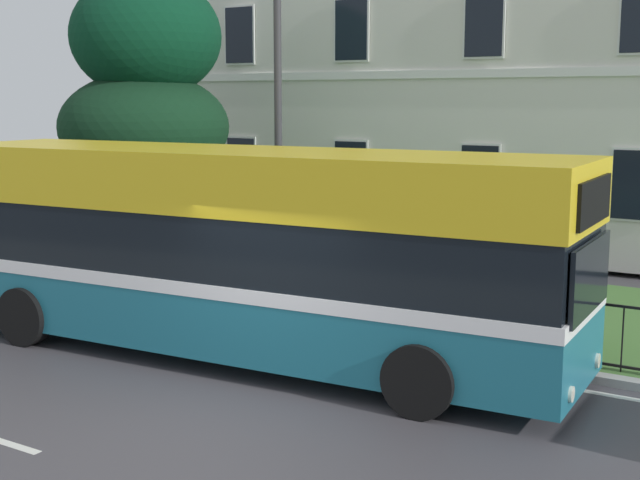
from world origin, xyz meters
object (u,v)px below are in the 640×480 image
single_decker_bus (241,249)px  litter_bin (567,306)px  evergreen_tree (151,145)px  street_lamp_post (278,96)px

single_decker_bus → litter_bin: size_ratio=8.69×
evergreen_tree → street_lamp_post: 6.23m
litter_bin → street_lamp_post: bearing=-176.5°
evergreen_tree → street_lamp_post: bearing=-24.9°
single_decker_bus → evergreen_tree: bearing=138.3°
litter_bin → single_decker_bus: bearing=-144.7°
single_decker_bus → litter_bin: single_decker_bus is taller
evergreen_tree → single_decker_bus: evergreen_tree is taller
evergreen_tree → litter_bin: (10.84, -2.25, -2.11)m
single_decker_bus → street_lamp_post: 3.67m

